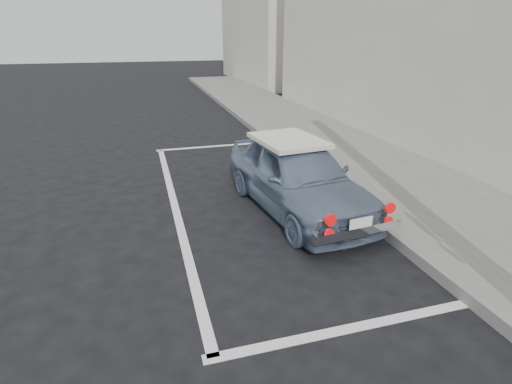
{
  "coord_description": "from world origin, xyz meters",
  "views": [
    {
      "loc": [
        -1.31,
        -3.23,
        2.69
      ],
      "look_at": [
        0.05,
        1.41,
        0.75
      ],
      "focal_mm": 28.0,
      "sensor_mm": 36.0,
      "label": 1
    }
  ],
  "objects": [
    {
      "name": "ground",
      "position": [
        0.0,
        0.0,
        0.0
      ],
      "size": [
        80.0,
        80.0,
        0.0
      ],
      "primitive_type": "plane",
      "color": "black",
      "rests_on": "ground"
    },
    {
      "name": "pline_front",
      "position": [
        0.5,
        6.5,
        0.0
      ],
      "size": [
        3.0,
        0.12,
        0.01
      ],
      "primitive_type": "cube",
      "color": "silver",
      "rests_on": "ground"
    },
    {
      "name": "pline_rear",
      "position": [
        0.5,
        -0.5,
        0.0
      ],
      "size": [
        3.0,
        0.12,
        0.01
      ],
      "primitive_type": "cube",
      "color": "silver",
      "rests_on": "ground"
    },
    {
      "name": "pline_side",
      "position": [
        -0.9,
        3.0,
        0.0
      ],
      "size": [
        0.12,
        7.0,
        0.01
      ],
      "primitive_type": "cube",
      "color": "silver",
      "rests_on": "ground"
    },
    {
      "name": "cat",
      "position": [
        1.09,
        0.93,
        0.1
      ],
      "size": [
        0.27,
        0.4,
        0.22
      ],
      "rotation": [
        0.0,
        0.0,
        0.34
      ],
      "color": "#6A5D51",
      "rests_on": "ground"
    },
    {
      "name": "sidewalk",
      "position": [
        3.2,
        2.0,
        0.07
      ],
      "size": [
        2.8,
        40.0,
        0.15
      ],
      "primitive_type": "cube",
      "color": "slate",
      "rests_on": "ground"
    },
    {
      "name": "retro_coupe",
      "position": [
        0.99,
        2.31,
        0.58
      ],
      "size": [
        1.72,
        3.48,
        1.14
      ],
      "rotation": [
        0.0,
        0.0,
        0.11
      ],
      "color": "slate",
      "rests_on": "ground"
    },
    {
      "name": "building_far",
      "position": [
        6.35,
        20.0,
        4.0
      ],
      "size": [
        3.5,
        10.0,
        8.0
      ],
      "primitive_type": "cube",
      "color": "beige",
      "rests_on": "ground"
    }
  ]
}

